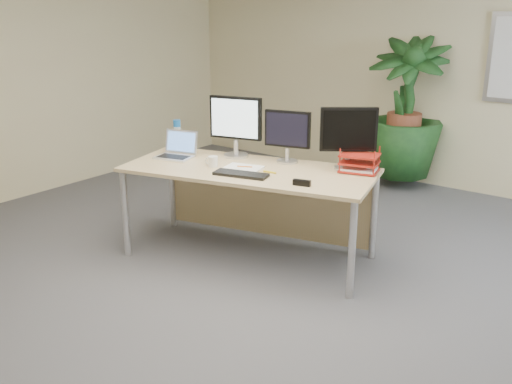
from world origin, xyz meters
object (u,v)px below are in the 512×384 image
Objects in this scene: monitor_right at (287,133)px; laptop at (177,150)px; monitor_left at (236,123)px; desk at (254,184)px; floor_plant at (404,125)px.

laptop is at bearing -154.37° from monitor_right.
desk is at bearing -23.06° from monitor_left.
monitor_right is at bearing -91.48° from floor_plant.
floor_plant is at bearing 77.73° from monitor_left.
desk is 0.58m from monitor_left.
desk is 4.98× the size of monitor_right.
floor_plant is at bearing 88.52° from monitor_right.
floor_plant is 2.94m from laptop.
floor_plant is at bearing 84.83° from desk.
monitor_left is (-0.30, 0.13, 0.48)m from desk.
monitor_right is 1.19× the size of laptop.
monitor_left is 0.58m from laptop.
monitor_left reaches higher than laptop.
desk is 4.15× the size of monitor_left.
laptop is (-0.95, -2.78, 0.10)m from floor_plant.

